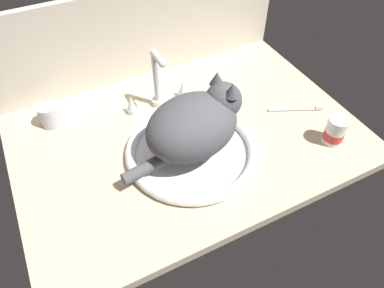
% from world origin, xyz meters
% --- Properties ---
extents(countertop, '(1.01, 0.69, 0.03)m').
position_xyz_m(countertop, '(0.00, 0.00, 0.01)').
color(countertop, '#CCB793').
rests_on(countertop, ground).
extents(backsplash_wall, '(1.01, 0.02, 0.34)m').
position_xyz_m(backsplash_wall, '(0.00, 0.36, 0.17)').
color(backsplash_wall, beige).
rests_on(backsplash_wall, ground).
extents(sink_basin, '(0.38, 0.38, 0.03)m').
position_xyz_m(sink_basin, '(-0.02, -0.07, 0.04)').
color(sink_basin, white).
rests_on(sink_basin, countertop).
extents(faucet, '(0.21, 0.09, 0.20)m').
position_xyz_m(faucet, '(-0.02, 0.17, 0.11)').
color(faucet, silver).
rests_on(faucet, countertop).
extents(cat, '(0.38, 0.24, 0.19)m').
position_xyz_m(cat, '(-0.01, -0.07, 0.14)').
color(cat, '#4C4C51').
rests_on(cat, sink_basin).
extents(pill_bottle, '(0.06, 0.06, 0.09)m').
position_xyz_m(pill_bottle, '(0.36, -0.21, 0.07)').
color(pill_bottle, white).
rests_on(pill_bottle, countertop).
extents(metal_jar, '(0.06, 0.06, 0.07)m').
position_xyz_m(metal_jar, '(-0.35, 0.24, 0.07)').
color(metal_jar, '#B2B5BA').
rests_on(metal_jar, countertop).
extents(toothbrush, '(0.17, 0.08, 0.02)m').
position_xyz_m(toothbrush, '(0.36, -0.06, 0.04)').
color(toothbrush, silver).
rests_on(toothbrush, countertop).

